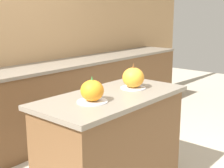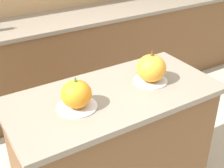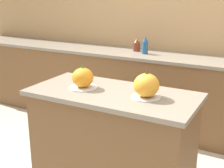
# 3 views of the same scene
# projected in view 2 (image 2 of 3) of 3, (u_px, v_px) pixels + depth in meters

# --- Properties ---
(kitchen_island) EXTENTS (1.25, 0.60, 0.92)m
(kitchen_island) POSITION_uv_depth(u_px,v_px,m) (114.00, 154.00, 2.02)
(kitchen_island) COLOR brown
(kitchen_island) RESTS_ON ground_plane
(back_counter) EXTENTS (6.00, 0.60, 0.92)m
(back_counter) POSITION_uv_depth(u_px,v_px,m) (37.00, 69.00, 3.08)
(back_counter) COLOR brown
(back_counter) RESTS_ON ground_plane
(pumpkin_cake_left) EXTENTS (0.22, 0.22, 0.19)m
(pumpkin_cake_left) POSITION_uv_depth(u_px,v_px,m) (76.00, 95.00, 1.62)
(pumpkin_cake_left) COLOR silver
(pumpkin_cake_left) RESTS_ON kitchen_island
(pumpkin_cake_right) EXTENTS (0.21, 0.21, 0.21)m
(pumpkin_cake_right) POSITION_uv_depth(u_px,v_px,m) (151.00, 69.00, 1.87)
(pumpkin_cake_right) COLOR silver
(pumpkin_cake_right) RESTS_ON kitchen_island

